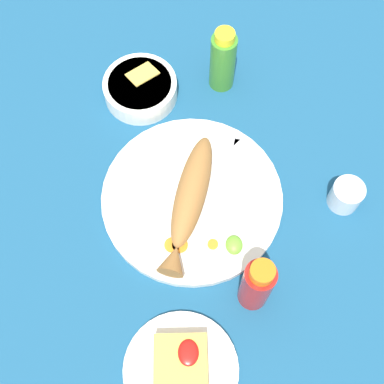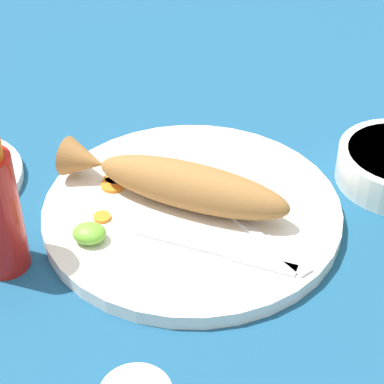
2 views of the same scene
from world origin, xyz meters
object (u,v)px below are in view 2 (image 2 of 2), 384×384
fork_near (257,234)px  fried_fish (175,183)px  main_plate (192,211)px  fork_far (226,254)px

fork_near → fried_fish: bearing=-161.1°
main_plate → fried_fish: 0.04m
fork_near → fork_far: same height
fork_near → fork_far: size_ratio=0.77×
fried_fish → fork_near: fried_fish is taller
main_plate → fried_fish: size_ratio=1.22×
fried_fish → main_plate: bearing=0.0°
main_plate → fork_far: size_ratio=1.95×
fork_near → fork_far: 0.05m
fried_fish → fork_near: (0.10, -0.05, -0.03)m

